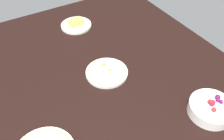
% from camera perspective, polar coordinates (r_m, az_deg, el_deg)
% --- Properties ---
extents(dining_table, '(1.44, 1.16, 0.04)m').
position_cam_1_polar(dining_table, '(1.17, 0.00, -1.42)').
color(dining_table, black).
rests_on(dining_table, ground).
extents(plate_eggs, '(0.20, 0.20, 0.05)m').
position_cam_1_polar(plate_eggs, '(1.15, -1.25, -0.43)').
color(plate_eggs, white).
rests_on(plate_eggs, dining_table).
extents(plate_cheese, '(0.18, 0.18, 0.04)m').
position_cam_1_polar(plate_cheese, '(1.48, -8.32, 10.39)').
color(plate_cheese, white).
rests_on(plate_cheese, dining_table).
extents(bowl_berries, '(0.18, 0.18, 0.07)m').
position_cam_1_polar(bowl_berries, '(1.06, 21.99, -8.24)').
color(bowl_berries, white).
rests_on(bowl_berries, dining_table).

